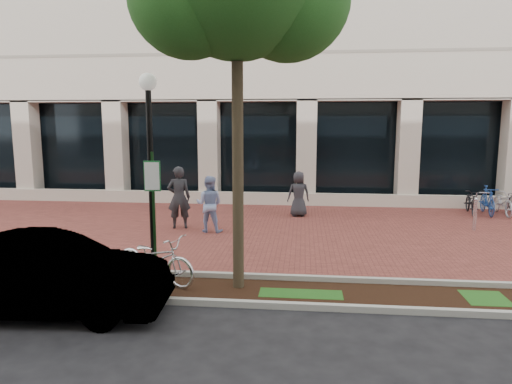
# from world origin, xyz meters

# --- Properties ---
(ground) EXTENTS (120.00, 120.00, 0.00)m
(ground) POSITION_xyz_m (0.00, 0.00, 0.00)
(ground) COLOR black
(ground) RESTS_ON ground
(brick_plaza) EXTENTS (40.00, 9.00, 0.01)m
(brick_plaza) POSITION_xyz_m (0.00, 0.00, 0.01)
(brick_plaza) COLOR brown
(brick_plaza) RESTS_ON ground
(planting_strip) EXTENTS (40.00, 1.50, 0.01)m
(planting_strip) POSITION_xyz_m (0.00, -5.25, 0.01)
(planting_strip) COLOR black
(planting_strip) RESTS_ON ground
(curb_plaza_side) EXTENTS (40.00, 0.12, 0.12)m
(curb_plaza_side) POSITION_xyz_m (0.00, -4.50, 0.06)
(curb_plaza_side) COLOR #A6A69D
(curb_plaza_side) RESTS_ON ground
(curb_street_side) EXTENTS (40.00, 0.12, 0.12)m
(curb_street_side) POSITION_xyz_m (0.00, -6.00, 0.06)
(curb_street_side) COLOR #A6A69D
(curb_street_side) RESTS_ON ground
(parking_sign) EXTENTS (0.34, 0.07, 2.72)m
(parking_sign) POSITION_xyz_m (-1.13, -4.89, 1.71)
(parking_sign) COLOR #153C18
(parking_sign) RESTS_ON ground
(lamppost) EXTENTS (0.36, 0.36, 4.29)m
(lamppost) POSITION_xyz_m (-1.26, -4.60, 2.42)
(lamppost) COLOR black
(lamppost) RESTS_ON ground
(locked_bicycle) EXTENTS (2.09, 1.39, 1.04)m
(locked_bicycle) POSITION_xyz_m (-1.10, -4.97, 0.52)
(locked_bicycle) COLOR silver
(locked_bicycle) RESTS_ON ground
(pedestrian_left) EXTENTS (0.81, 0.62, 1.97)m
(pedestrian_left) POSITION_xyz_m (-1.97, -0.01, 0.98)
(pedestrian_left) COLOR #25262A
(pedestrian_left) RESTS_ON ground
(pedestrian_mid) EXTENTS (0.88, 0.71, 1.71)m
(pedestrian_mid) POSITION_xyz_m (-0.93, -0.38, 0.86)
(pedestrian_mid) COLOR #899FCD
(pedestrian_mid) RESTS_ON ground
(pedestrian_right) EXTENTS (0.88, 0.66, 1.61)m
(pedestrian_right) POSITION_xyz_m (1.74, 2.27, 0.81)
(pedestrian_right) COLOR #28292D
(pedestrian_right) RESTS_ON ground
(bollard) EXTENTS (0.12, 0.12, 1.03)m
(bollard) POSITION_xyz_m (7.17, 0.64, 0.52)
(bollard) COLOR silver
(bollard) RESTS_ON ground
(bike_rack_cluster) EXTENTS (3.54, 1.87, 1.05)m
(bike_rack_cluster) POSITION_xyz_m (9.34, 3.27, 0.50)
(bike_rack_cluster) COLOR black
(bike_rack_cluster) RESTS_ON ground
(sedan_near_curb) EXTENTS (4.28, 1.76, 1.38)m
(sedan_near_curb) POSITION_xyz_m (-2.49, -6.64, 0.69)
(sedan_near_curb) COLOR silver
(sedan_near_curb) RESTS_ON ground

